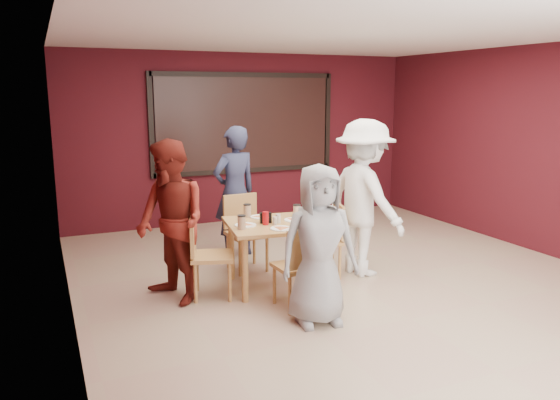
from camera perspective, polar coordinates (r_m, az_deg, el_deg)
name	(u,v)px	position (r m, az deg, el deg)	size (l,w,h in m)	color
floor	(351,283)	(6.44, 7.41, -8.56)	(7.00, 7.00, 0.00)	tan
window_blinds	(245,123)	(9.19, -3.63, 8.00)	(3.00, 0.02, 1.50)	black
dining_table	(270,231)	(6.07, -1.00, -3.23)	(1.06, 1.06, 0.89)	tan
chair_front	(300,263)	(5.50, 2.12, -6.57)	(0.44, 0.44, 0.86)	#B68447
chair_back	(244,228)	(6.76, -3.74, -2.89)	(0.48, 0.48, 0.92)	#B68447
chair_left	(205,251)	(5.87, -7.84, -5.27)	(0.55, 0.55, 0.91)	#B68447
chair_right	(329,235)	(6.52, 5.11, -3.69)	(0.52, 0.52, 0.88)	#B68447
diner_front	(319,245)	(5.12, 4.07, -4.72)	(0.75, 0.49, 1.53)	gray
diner_back	(235,192)	(7.22, -4.75, 0.84)	(0.63, 0.42, 1.74)	#292D49
diner_left	(171,222)	(5.72, -11.30, -2.30)	(0.83, 0.65, 1.71)	maroon
diner_right	(364,198)	(6.55, 8.77, 0.19)	(1.20, 0.69, 1.86)	white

